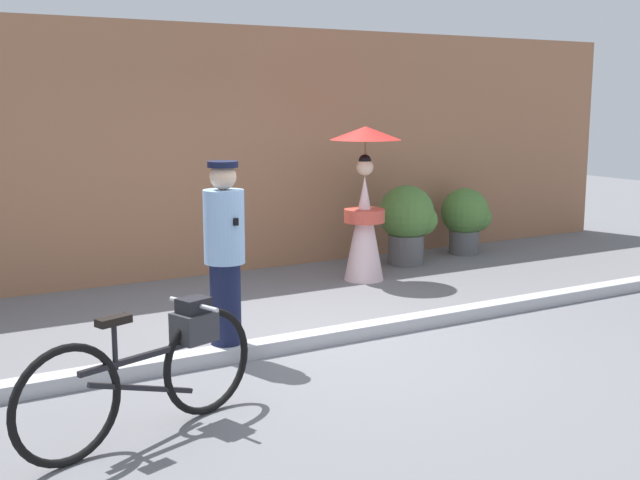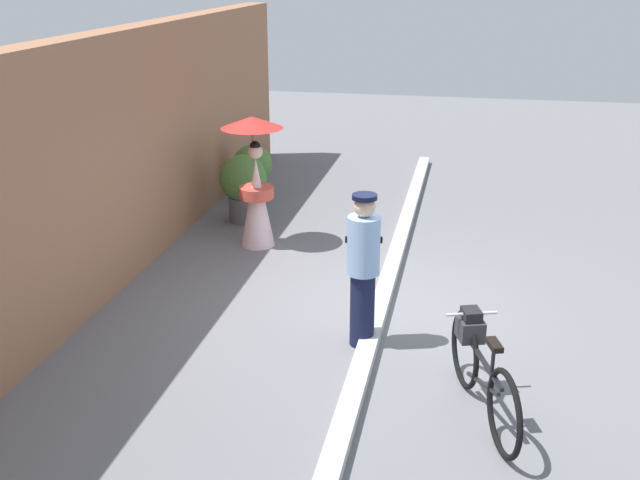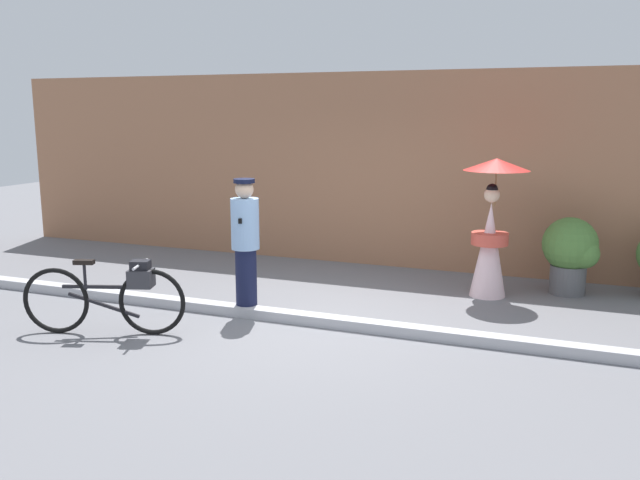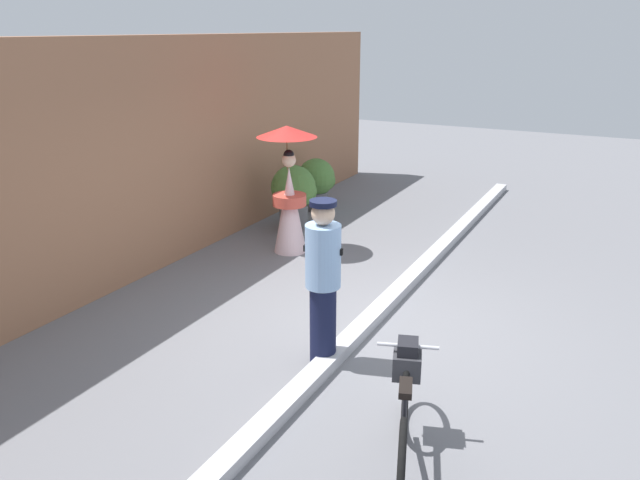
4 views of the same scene
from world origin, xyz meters
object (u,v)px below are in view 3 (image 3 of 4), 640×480
Objects in this scene: bicycle_near_officer at (111,295)px; person_officer at (245,243)px; person_with_parasol at (491,226)px; potted_plant_small at (571,251)px.

person_officer is at bearing 49.52° from bicycle_near_officer.
person_with_parasol is (2.66, 1.92, 0.07)m from person_officer.
person_with_parasol is at bearing -154.43° from potted_plant_small.
person_with_parasol is (3.70, 3.14, 0.51)m from bicycle_near_officer.
person_officer reaches higher than potted_plant_small.
bicycle_near_officer is at bearing -130.48° from person_officer.
potted_plant_small is (4.71, 3.63, 0.15)m from bicycle_near_officer.
bicycle_near_officer is 4.88m from person_with_parasol.
person_officer is at bearing -146.77° from potted_plant_small.
potted_plant_small is at bearing 37.57° from bicycle_near_officer.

